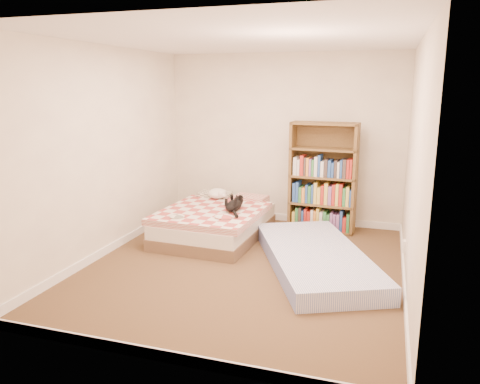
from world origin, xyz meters
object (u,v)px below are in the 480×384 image
(bed, at_px, (216,222))
(black_cat, at_px, (235,205))
(bookshelf, at_px, (323,191))
(white_dog, at_px, (218,193))
(floor_mattress, at_px, (315,258))

(bed, distance_m, black_cat, 0.40)
(bookshelf, relative_size, white_dog, 4.63)
(bed, height_order, bookshelf, bookshelf)
(bed, height_order, floor_mattress, bed)
(bed, bearing_deg, black_cat, -8.04)
(bookshelf, xyz_separation_m, floor_mattress, (0.13, -1.44, -0.46))
(bed, bearing_deg, floor_mattress, -22.11)
(bed, xyz_separation_m, black_cat, (0.29, -0.06, 0.28))
(floor_mattress, xyz_separation_m, white_dog, (-1.63, 1.17, 0.39))
(bed, relative_size, white_dog, 5.36)
(bookshelf, xyz_separation_m, black_cat, (-1.05, -0.81, -0.08))
(bookshelf, bearing_deg, black_cat, -138.66)
(bookshelf, relative_size, black_cat, 2.22)
(black_cat, bearing_deg, white_dog, 127.88)
(floor_mattress, height_order, white_dog, white_dog)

